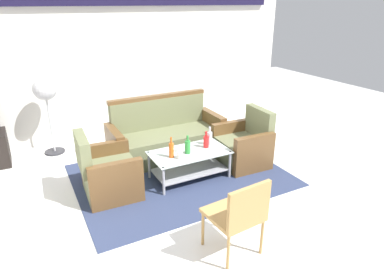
# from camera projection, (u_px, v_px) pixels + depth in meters

# --- Properties ---
(ground_plane) EXTENTS (14.00, 14.00, 0.00)m
(ground_plane) POSITION_uv_depth(u_px,v_px,m) (217.00, 205.00, 4.18)
(ground_plane) COLOR white
(wall_back) EXTENTS (6.52, 0.19, 2.80)m
(wall_back) POSITION_uv_depth(u_px,v_px,m) (132.00, 53.00, 6.14)
(wall_back) COLOR silver
(wall_back) RESTS_ON ground
(rug) EXTENTS (2.90, 2.19, 0.01)m
(rug) POSITION_uv_depth(u_px,v_px,m) (180.00, 175.00, 4.89)
(rug) COLOR #2D3856
(rug) RESTS_ON ground
(couch) EXTENTS (1.80, 0.74, 0.96)m
(couch) POSITION_uv_depth(u_px,v_px,m) (166.00, 138.00, 5.38)
(couch) COLOR #6B704C
(couch) RESTS_ON rug
(armchair_left) EXTENTS (0.73, 0.79, 0.85)m
(armchair_left) POSITION_uv_depth(u_px,v_px,m) (108.00, 174.00, 4.32)
(armchair_left) COLOR #6B704C
(armchair_left) RESTS_ON rug
(armchair_right) EXTENTS (0.72, 0.78, 0.85)m
(armchair_right) POSITION_uv_depth(u_px,v_px,m) (243.00, 146.00, 5.15)
(armchair_right) COLOR #6B704C
(armchair_right) RESTS_ON rug
(coffee_table) EXTENTS (1.10, 0.60, 0.40)m
(coffee_table) POSITION_uv_depth(u_px,v_px,m) (189.00, 161.00, 4.72)
(coffee_table) COLOR silver
(coffee_table) RESTS_ON rug
(bottle_orange) EXTENTS (0.07, 0.07, 0.29)m
(bottle_orange) POSITION_uv_depth(u_px,v_px,m) (171.00, 150.00, 4.47)
(bottle_orange) COLOR #D85919
(bottle_orange) RESTS_ON coffee_table
(bottle_red) EXTENTS (0.08, 0.08, 0.24)m
(bottle_red) POSITION_uv_depth(u_px,v_px,m) (206.00, 141.00, 4.78)
(bottle_red) COLOR red
(bottle_red) RESTS_ON coffee_table
(bottle_green) EXTENTS (0.08, 0.08, 0.26)m
(bottle_green) POSITION_uv_depth(u_px,v_px,m) (188.00, 147.00, 4.59)
(bottle_green) COLOR #2D8C38
(bottle_green) RESTS_ON coffee_table
(bottle_clear) EXTENTS (0.08, 0.08, 0.28)m
(bottle_clear) POSITION_uv_depth(u_px,v_px,m) (210.00, 138.00, 4.87)
(bottle_clear) COLOR silver
(bottle_clear) RESTS_ON coffee_table
(cup) EXTENTS (0.08, 0.08, 0.10)m
(cup) POSITION_uv_depth(u_px,v_px,m) (180.00, 155.00, 4.46)
(cup) COLOR silver
(cup) RESTS_ON coffee_table
(pedestal_fan) EXTENTS (0.36, 0.36, 1.27)m
(pedestal_fan) POSITION_uv_depth(u_px,v_px,m) (45.00, 94.00, 5.25)
(pedestal_fan) COLOR #2D2D33
(pedestal_fan) RESTS_ON ground
(wicker_chair) EXTENTS (0.52, 0.52, 0.84)m
(wicker_chair) POSITION_uv_depth(u_px,v_px,m) (239.00, 212.00, 3.19)
(wicker_chair) COLOR #AD844C
(wicker_chair) RESTS_ON ground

